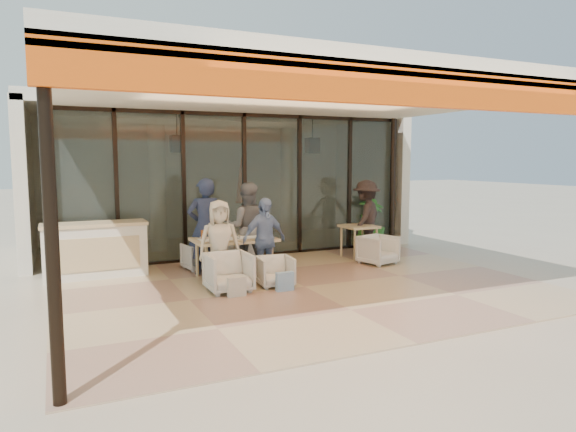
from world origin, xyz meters
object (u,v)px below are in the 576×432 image
diner_grey (247,227)px  diner_periwinkle (264,240)px  standing_woman (366,218)px  chair_near_right (275,270)px  potted_palm (370,222)px  diner_navy (205,227)px  chair_far_left (199,255)px  chair_near_left (229,271)px  host_counter (95,250)px  side_chair (378,249)px  dining_table (234,241)px  chair_far_right (239,250)px  diner_cream (219,243)px  side_table (359,230)px

diner_grey → diner_periwinkle: size_ratio=1.15×
diner_grey → standing_woman: (3.03, 0.42, -0.01)m
chair_near_right → potted_palm: 4.38m
standing_woman → diner_navy: bearing=-31.5°
chair_far_left → chair_near_left: size_ratio=0.82×
host_counter → side_chair: (5.46, -1.19, -0.19)m
dining_table → chair_far_right: dining_table is taller
dining_table → diner_cream: size_ratio=1.00×
dining_table → potted_palm: bearing=20.8°
chair_far_left → side_table: bearing=165.9°
side_table → side_chair: (0.00, -0.75, -0.30)m
side_table → potted_palm: size_ratio=0.56×
dining_table → host_counter: bearing=155.8°
chair_far_right → potted_palm: potted_palm is taller
diner_navy → chair_far_left: bearing=-86.2°
chair_far_left → diner_periwinkle: (0.84, -1.40, 0.46)m
chair_near_right → chair_far_right: bearing=96.1°
chair_near_left → diner_cream: bearing=90.3°
chair_near_right → standing_woman: (3.03, 1.82, 0.57)m
chair_far_left → chair_near_right: (0.84, -1.90, -0.00)m
chair_far_right → chair_near_left: (-0.84, -1.90, 0.02)m
side_table → potted_palm: potted_palm is taller
chair_near_right → diner_navy: 1.75m
standing_woman → side_chair: bearing=33.4°
chair_near_left → side_chair: size_ratio=1.07×
host_counter → diner_cream: diner_cream is taller
diner_grey → standing_woman: diner_grey is taller
host_counter → chair_near_left: bearing=-46.2°
chair_far_left → diner_grey: (0.84, -0.50, 0.57)m
dining_table → chair_far_left: dining_table is taller
chair_far_left → standing_woman: 3.92m
diner_grey → side_chair: (2.69, -0.58, -0.53)m
host_counter → chair_near_left: 2.79m
chair_near_left → side_chair: chair_near_left is taller
diner_periwinkle → side_chair: (2.69, 0.32, -0.42)m
side_table → side_chair: side_table is taller
chair_far_left → diner_navy: (0.00, -0.50, 0.63)m
dining_table → chair_near_right: (0.43, -0.96, -0.39)m
potted_palm → diner_cream: bearing=-155.8°
standing_woman → chair_near_left: bearing=-12.5°
chair_near_right → side_chair: (2.69, 0.82, 0.05)m
chair_far_right → chair_near_right: 1.90m
chair_near_left → chair_near_right: bearing=0.3°
chair_far_right → chair_near_right: (-0.00, -1.90, -0.05)m
host_counter → dining_table: bearing=-24.2°
diner_grey → potted_palm: diner_grey is taller
chair_far_right → diner_navy: size_ratio=0.38×
side_chair → standing_woman: size_ratio=0.39×
diner_cream → side_table: 3.69m
potted_palm → chair_near_left: bearing=-150.7°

